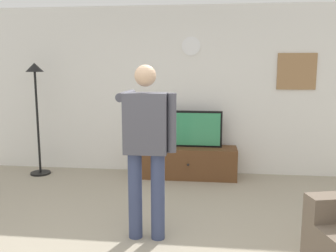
{
  "coord_description": "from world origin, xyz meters",
  "views": [
    {
      "loc": [
        0.57,
        -3.01,
        1.75
      ],
      "look_at": [
        0.07,
        1.2,
        1.05
      ],
      "focal_mm": 39.04,
      "sensor_mm": 36.0,
      "label": 1
    }
  ],
  "objects_px": {
    "tv_stand": "(189,162)",
    "framed_picture": "(297,71)",
    "wall_clock": "(191,46)",
    "television": "(189,129)",
    "floor_lamp": "(36,95)",
    "person_standing_nearer_lamp": "(146,142)"
  },
  "relations": [
    {
      "from": "television",
      "to": "floor_lamp",
      "type": "height_order",
      "value": "floor_lamp"
    },
    {
      "from": "tv_stand",
      "to": "framed_picture",
      "type": "relative_size",
      "value": 2.53
    },
    {
      "from": "television",
      "to": "floor_lamp",
      "type": "relative_size",
      "value": 0.57
    },
    {
      "from": "floor_lamp",
      "to": "person_standing_nearer_lamp",
      "type": "height_order",
      "value": "floor_lamp"
    },
    {
      "from": "wall_clock",
      "to": "person_standing_nearer_lamp",
      "type": "height_order",
      "value": "wall_clock"
    },
    {
      "from": "wall_clock",
      "to": "floor_lamp",
      "type": "distance_m",
      "value": 2.58
    },
    {
      "from": "wall_clock",
      "to": "floor_lamp",
      "type": "height_order",
      "value": "wall_clock"
    },
    {
      "from": "tv_stand",
      "to": "wall_clock",
      "type": "distance_m",
      "value": 1.84
    },
    {
      "from": "television",
      "to": "framed_picture",
      "type": "relative_size",
      "value": 1.73
    },
    {
      "from": "television",
      "to": "framed_picture",
      "type": "xyz_separation_m",
      "value": [
        1.64,
        0.25,
        0.89
      ]
    },
    {
      "from": "framed_picture",
      "to": "person_standing_nearer_lamp",
      "type": "xyz_separation_m",
      "value": [
        -1.94,
        -2.42,
        -0.66
      ]
    },
    {
      "from": "wall_clock",
      "to": "framed_picture",
      "type": "xyz_separation_m",
      "value": [
        1.64,
        0.0,
        -0.39
      ]
    },
    {
      "from": "wall_clock",
      "to": "floor_lamp",
      "type": "xyz_separation_m",
      "value": [
        -2.43,
        -0.4,
        -0.77
      ]
    },
    {
      "from": "wall_clock",
      "to": "floor_lamp",
      "type": "bearing_deg",
      "value": -170.59
    },
    {
      "from": "floor_lamp",
      "to": "person_standing_nearer_lamp",
      "type": "relative_size",
      "value": 1.02
    },
    {
      "from": "floor_lamp",
      "to": "wall_clock",
      "type": "bearing_deg",
      "value": 9.41
    },
    {
      "from": "wall_clock",
      "to": "tv_stand",
      "type": "bearing_deg",
      "value": -90.0
    },
    {
      "from": "television",
      "to": "framed_picture",
      "type": "bearing_deg",
      "value": 8.62
    },
    {
      "from": "television",
      "to": "person_standing_nearer_lamp",
      "type": "relative_size",
      "value": 0.58
    },
    {
      "from": "tv_stand",
      "to": "wall_clock",
      "type": "height_order",
      "value": "wall_clock"
    },
    {
      "from": "wall_clock",
      "to": "person_standing_nearer_lamp",
      "type": "relative_size",
      "value": 0.17
    },
    {
      "from": "television",
      "to": "person_standing_nearer_lamp",
      "type": "distance_m",
      "value": 2.2
    }
  ]
}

